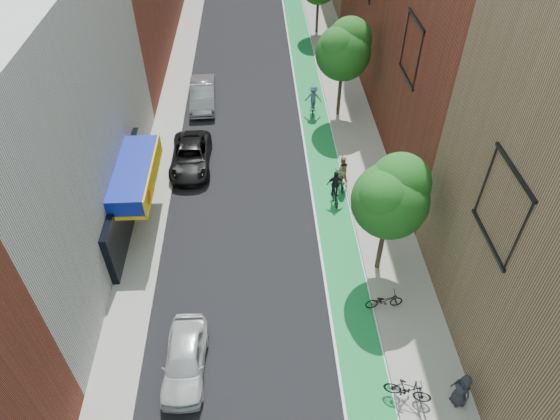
{
  "coord_description": "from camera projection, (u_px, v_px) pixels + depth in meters",
  "views": [
    {
      "loc": [
        0.08,
        -5.81,
        18.45
      ],
      "look_at": [
        1.03,
        12.82,
        1.5
      ],
      "focal_mm": 32.0,
      "sensor_mm": 36.0,
      "label": 1
    }
  ],
  "objects": [
    {
      "name": "bike_lane",
      "position": [
        312.0,
        102.0,
        36.07
      ],
      "size": [
        2.0,
        68.0,
        0.01
      ],
      "primitive_type": "cube",
      "color": "#167D3B",
      "rests_on": "ground"
    },
    {
      "name": "sidewalk_left",
      "position": [
        173.0,
        104.0,
        35.64
      ],
      "size": [
        2.0,
        68.0,
        0.15
      ],
      "primitive_type": "cube",
      "color": "gray",
      "rests_on": "ground"
    },
    {
      "name": "sidewalk_right",
      "position": [
        346.0,
        100.0,
        36.11
      ],
      "size": [
        3.0,
        68.0,
        0.15
      ],
      "primitive_type": "cube",
      "color": "gray",
      "rests_on": "ground"
    },
    {
      "name": "building_left_white",
      "position": [
        14.0,
        128.0,
        22.6
      ],
      "size": [
        8.0,
        20.0,
        12.0
      ],
      "primitive_type": "cube",
      "color": "silver",
      "rests_on": "ground"
    },
    {
      "name": "tree_near",
      "position": [
        392.0,
        196.0,
        21.19
      ],
      "size": [
        3.4,
        3.36,
        6.42
      ],
      "color": "#332619",
      "rests_on": "ground"
    },
    {
      "name": "tree_mid",
      "position": [
        344.0,
        48.0,
        31.38
      ],
      "size": [
        3.55,
        3.53,
        6.74
      ],
      "color": "#332619",
      "rests_on": "ground"
    },
    {
      "name": "parked_car_white",
      "position": [
        185.0,
        359.0,
        19.85
      ],
      "size": [
        1.72,
        4.11,
        1.39
      ],
      "primitive_type": "imported",
      "rotation": [
        0.0,
        0.0,
        -0.02
      ],
      "color": "silver",
      "rests_on": "ground"
    },
    {
      "name": "parked_car_black",
      "position": [
        191.0,
        156.0,
        29.95
      ],
      "size": [
        2.38,
        5.05,
        1.4
      ],
      "primitive_type": "imported",
      "rotation": [
        0.0,
        0.0,
        0.01
      ],
      "color": "black",
      "rests_on": "ground"
    },
    {
      "name": "parked_car_silver",
      "position": [
        203.0,
        94.0,
        35.28
      ],
      "size": [
        1.87,
        4.91,
        1.6
      ],
      "primitive_type": "imported",
      "rotation": [
        0.0,
        0.0,
        0.04
      ],
      "color": "gray",
      "rests_on": "ground"
    },
    {
      "name": "cyclist_lane_near",
      "position": [
        341.0,
        174.0,
        28.32
      ],
      "size": [
        0.87,
        1.66,
        2.08
      ],
      "rotation": [
        0.0,
        0.0,
        3.19
      ],
      "color": "black",
      "rests_on": "ground"
    },
    {
      "name": "cyclist_lane_mid",
      "position": [
        335.0,
        190.0,
        27.53
      ],
      "size": [
        0.97,
        1.73,
        1.98
      ],
      "rotation": [
        0.0,
        0.0,
        3.18
      ],
      "color": "black",
      "rests_on": "ground"
    },
    {
      "name": "cyclist_lane_far",
      "position": [
        313.0,
        101.0,
        34.23
      ],
      "size": [
        1.2,
        1.52,
        2.11
      ],
      "rotation": [
        0.0,
        0.0,
        3.03
      ],
      "color": "black",
      "rests_on": "ground"
    },
    {
      "name": "parked_bike_mid",
      "position": [
        408.0,
        390.0,
        18.88
      ],
      "size": [
        1.89,
        1.13,
        1.1
      ],
      "primitive_type": "imported",
      "rotation": [
        0.0,
        0.0,
        1.21
      ],
      "color": "black",
      "rests_on": "sidewalk_right"
    },
    {
      "name": "parked_bike_far",
      "position": [
        384.0,
        300.0,
        22.13
      ],
      "size": [
        1.74,
        0.72,
        0.89
      ],
      "primitive_type": "imported",
      "rotation": [
        0.0,
        0.0,
        1.65
      ],
      "color": "black",
      "rests_on": "sidewalk_right"
    },
    {
      "name": "pedestrian",
      "position": [
        462.0,
        390.0,
        18.56
      ],
      "size": [
        0.81,
        0.97,
        1.71
      ],
      "primitive_type": "imported",
      "rotation": [
        0.0,
        0.0,
        -1.2
      ],
      "color": "#22232A",
      "rests_on": "sidewalk_right"
    }
  ]
}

